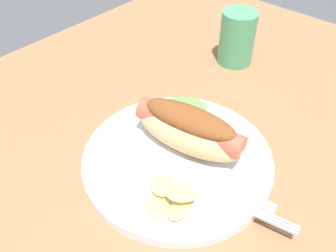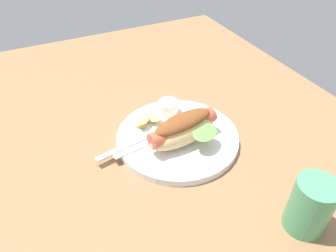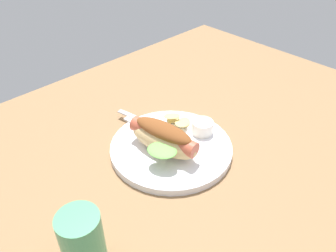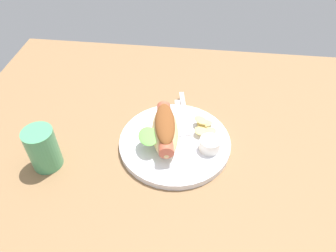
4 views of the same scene
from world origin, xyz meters
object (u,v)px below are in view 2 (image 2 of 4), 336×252
object	(u,v)px
hot_dog	(184,128)
chips_pile	(147,120)
knife	(143,145)
plate	(177,138)
sauce_ramekin	(168,107)
fork	(133,143)
drinking_cup	(310,206)

from	to	relation	value
hot_dog	chips_pile	distance (cm)	10.50
hot_dog	knife	bearing A→B (deg)	-25.75
plate	hot_dog	size ratio (longest dim) A/B	1.58
chips_pile	plate	bearing A→B (deg)	-147.13
plate	sauce_ramekin	world-z (taller)	sauce_ramekin
hot_dog	fork	xyz separation A→B (cm)	(3.96, 9.90, -3.27)
sauce_ramekin	fork	bearing A→B (deg)	120.24
sauce_ramekin	fork	size ratio (longest dim) A/B	0.29
hot_dog	fork	world-z (taller)	hot_dog
plate	sauce_ramekin	bearing A→B (deg)	-12.99
knife	chips_pile	bearing A→B (deg)	-126.27
plate	drinking_cup	world-z (taller)	drinking_cup
plate	fork	xyz separation A→B (cm)	(1.58, 9.46, 1.00)
knife	chips_pile	size ratio (longest dim) A/B	1.83
drinking_cup	sauce_ramekin	bearing A→B (deg)	11.62
fork	drinking_cup	distance (cm)	35.09
chips_pile	hot_dog	bearing A→B (deg)	-152.34
fork	drinking_cup	world-z (taller)	drinking_cup
hot_dog	fork	distance (cm)	11.15
hot_dog	sauce_ramekin	size ratio (longest dim) A/B	3.49
fork	drinking_cup	size ratio (longest dim) A/B	1.63
plate	knife	xyz separation A→B (cm)	(0.05, 7.88, 0.98)
knife	drinking_cup	distance (cm)	32.97
plate	drinking_cup	bearing A→B (deg)	-161.54
sauce_ramekin	drinking_cup	xyz separation A→B (cm)	(-36.09, -7.42, 2.00)
knife	plate	bearing A→B (deg)	171.82
hot_dog	chips_pile	world-z (taller)	hot_dog
fork	plate	bearing A→B (deg)	159.48
fork	sauce_ramekin	bearing A→B (deg)	-160.81
sauce_ramekin	knife	size ratio (longest dim) A/B	0.36
drinking_cup	chips_pile	bearing A→B (deg)	21.51
fork	knife	bearing A→B (deg)	125.00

